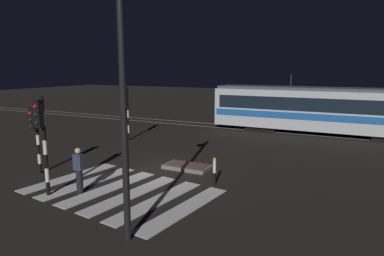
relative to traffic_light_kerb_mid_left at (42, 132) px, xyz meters
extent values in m
plane|color=black|center=(2.06, 4.44, -2.37)|extent=(120.00, 120.00, 0.00)
cube|color=#59595E|center=(2.06, 16.12, -2.35)|extent=(80.00, 0.12, 0.03)
cube|color=#59595E|center=(2.06, 17.55, -2.35)|extent=(80.00, 0.12, 0.03)
cube|color=silver|center=(-0.86, 1.98, -2.36)|extent=(1.27, 4.54, 0.02)
cube|color=silver|center=(0.31, 1.83, -2.36)|extent=(1.27, 4.54, 0.02)
cube|color=silver|center=(1.48, 1.68, -2.36)|extent=(1.27, 4.54, 0.02)
cube|color=silver|center=(2.65, 1.52, -2.36)|extent=(1.27, 4.54, 0.02)
cube|color=silver|center=(3.82, 1.37, -2.36)|extent=(1.27, 4.54, 0.02)
cube|color=silver|center=(4.99, 1.22, -2.36)|extent=(1.27, 4.54, 0.02)
cube|color=slate|center=(2.96, 5.35, -2.29)|extent=(2.11, 1.18, 0.16)
cube|color=brown|center=(2.96, 5.35, -2.20)|extent=(1.89, 1.06, 0.02)
cylinder|color=black|center=(0.00, 0.09, -2.11)|extent=(0.14, 0.14, 0.51)
cylinder|color=white|center=(0.00, 0.09, -1.60)|extent=(0.14, 0.14, 0.51)
cylinder|color=black|center=(0.00, 0.09, -1.08)|extent=(0.14, 0.14, 0.51)
cylinder|color=white|center=(0.00, 0.09, -0.57)|extent=(0.14, 0.14, 0.51)
cylinder|color=black|center=(0.00, 0.09, -0.06)|extent=(0.14, 0.14, 0.51)
cylinder|color=white|center=(0.00, 0.09, 0.45)|extent=(0.14, 0.14, 0.51)
cylinder|color=black|center=(0.00, 0.09, 0.96)|extent=(0.14, 0.14, 0.51)
cube|color=black|center=(0.00, -0.08, 0.62)|extent=(0.28, 0.20, 0.90)
sphere|color=red|center=(0.00, -0.19, 0.90)|extent=(0.14, 0.14, 0.14)
sphere|color=black|center=(0.00, -0.19, 0.62)|extent=(0.14, 0.14, 0.14)
sphere|color=black|center=(0.00, -0.19, 0.34)|extent=(0.14, 0.14, 0.14)
cube|color=black|center=(0.00, -0.08, 1.11)|extent=(0.36, 0.24, 0.04)
cylinder|color=black|center=(-2.50, 1.82, -2.15)|extent=(0.14, 0.14, 0.43)
cylinder|color=white|center=(-2.50, 1.82, -1.72)|extent=(0.14, 0.14, 0.43)
cylinder|color=black|center=(-2.50, 1.82, -1.29)|extent=(0.14, 0.14, 0.43)
cylinder|color=white|center=(-2.50, 1.82, -0.86)|extent=(0.14, 0.14, 0.43)
cylinder|color=black|center=(-2.50, 1.82, -0.43)|extent=(0.14, 0.14, 0.43)
cylinder|color=white|center=(-2.50, 1.82, 0.00)|extent=(0.14, 0.14, 0.43)
cylinder|color=black|center=(-2.50, 1.82, 0.43)|extent=(0.14, 0.14, 0.43)
cube|color=black|center=(-2.50, 1.65, 0.04)|extent=(0.28, 0.20, 0.90)
sphere|color=red|center=(-2.50, 1.54, 0.32)|extent=(0.14, 0.14, 0.14)
sphere|color=black|center=(-2.50, 1.54, 0.04)|extent=(0.14, 0.14, 0.14)
sphere|color=black|center=(-2.50, 1.54, -0.24)|extent=(0.14, 0.14, 0.14)
cube|color=black|center=(-2.50, 1.65, 0.53)|extent=(0.36, 0.24, 0.04)
cylinder|color=black|center=(-3.29, 9.21, -2.12)|extent=(0.14, 0.14, 0.48)
cylinder|color=white|center=(-3.29, 9.21, -1.64)|extent=(0.14, 0.14, 0.48)
cylinder|color=black|center=(-3.29, 9.21, -1.15)|extent=(0.14, 0.14, 0.48)
cylinder|color=white|center=(-3.29, 9.21, -0.67)|extent=(0.14, 0.14, 0.48)
cylinder|color=black|center=(-3.29, 9.21, -0.18)|extent=(0.14, 0.14, 0.48)
cylinder|color=white|center=(-3.29, 9.21, 0.30)|extent=(0.14, 0.14, 0.48)
cylinder|color=black|center=(-3.29, 9.21, 0.79)|extent=(0.14, 0.14, 0.48)
cube|color=black|center=(-3.29, 9.04, 0.43)|extent=(0.28, 0.20, 0.90)
sphere|color=black|center=(-3.29, 8.93, 0.71)|extent=(0.14, 0.14, 0.14)
sphere|color=black|center=(-3.29, 8.93, 0.43)|extent=(0.14, 0.14, 0.14)
sphere|color=green|center=(-3.29, 8.93, 0.15)|extent=(0.14, 0.14, 0.14)
cube|color=black|center=(-3.29, 9.04, 0.92)|extent=(0.36, 0.24, 0.04)
cylinder|color=black|center=(4.57, -1.25, 1.22)|extent=(0.18, 0.18, 7.18)
cube|color=silver|center=(7.54, 16.84, -0.67)|extent=(15.12, 2.50, 2.70)
cube|color=blue|center=(7.54, 15.57, -1.02)|extent=(14.82, 0.04, 0.44)
cube|color=blue|center=(7.54, 18.11, -1.02)|extent=(14.82, 0.04, 0.44)
cube|color=black|center=(7.54, 15.57, -0.22)|extent=(14.36, 0.03, 0.90)
cube|color=#4C4C51|center=(7.54, 16.84, 0.78)|extent=(14.82, 2.30, 0.20)
cylinder|color=#262628|center=(5.27, 16.84, 1.28)|extent=(0.08, 0.08, 1.00)
cube|color=black|center=(3.38, 16.84, -2.19)|extent=(2.20, 2.00, 0.35)
cylinder|color=black|center=(0.84, 0.79, -1.93)|extent=(0.24, 0.24, 0.88)
cube|color=#2D3851|center=(0.84, 0.79, -1.19)|extent=(0.36, 0.22, 0.60)
sphere|color=beige|center=(0.84, 0.79, -0.77)|extent=(0.22, 0.22, 0.22)
cylinder|color=black|center=(4.94, 3.83, -2.12)|extent=(0.12, 0.12, 0.50)
cylinder|color=white|center=(4.94, 3.83, -1.62)|extent=(0.12, 0.12, 0.50)
sphere|color=yellow|center=(4.94, 3.83, -1.32)|extent=(0.12, 0.12, 0.12)
camera|label=1|loc=(9.96, -8.15, 2.20)|focal=32.07mm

